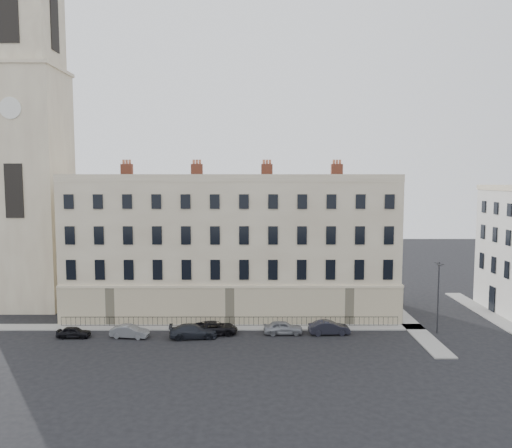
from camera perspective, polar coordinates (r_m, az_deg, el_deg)
The scene contains 14 objects.
ground at distance 47.92m, azimuth 4.02°, elevation -13.50°, with size 160.00×160.00×0.00m, color black.
terrace at distance 57.81m, azimuth -2.70°, elevation -2.59°, with size 36.22×12.22×17.00m.
church_tower at distance 65.03m, azimuth -24.54°, elevation 7.68°, with size 8.00×8.13×44.00m.
pavement_terrace at distance 52.96m, azimuth -7.47°, elevation -11.62°, with size 48.00×2.00×0.12m, color gray.
pavement_east_return at distance 57.78m, azimuth 16.61°, elevation -10.35°, with size 2.00×24.00×0.12m, color gray.
pavement_adjacent at distance 63.11m, azimuth 24.92°, elevation -9.29°, with size 2.00×20.00×0.12m, color gray.
railings at distance 52.85m, azimuth -3.03°, elevation -11.06°, with size 35.00×0.04×0.96m.
car_a at distance 52.40m, azimuth -20.11°, elevation -11.53°, with size 1.29×3.21×1.09m, color black.
car_b at distance 50.83m, azimuth -14.23°, elevation -11.82°, with size 1.29×3.70×1.22m, color slate.
car_c at distance 49.57m, azimuth -7.17°, elevation -12.06°, with size 1.88×4.63×1.34m, color #1F222A.
car_d at distance 50.51m, azimuth -4.75°, elevation -11.75°, with size 2.10×4.56×1.27m, color black.
car_e at distance 50.42m, azimuth 3.12°, elevation -11.74°, with size 1.56×3.87×1.32m, color gray.
car_f at distance 50.82m, azimuth 8.35°, elevation -11.64°, with size 1.41×4.04×1.33m, color black.
streetlamp at distance 52.93m, azimuth 20.11°, elevation -7.50°, with size 0.65×1.50×7.21m.
Camera 1 is at (-3.37, -45.24, 15.44)m, focal length 35.00 mm.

